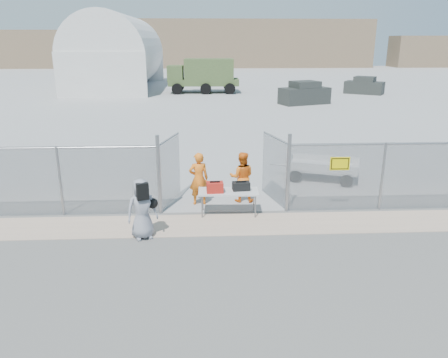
{
  "coord_description": "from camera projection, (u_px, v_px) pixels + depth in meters",
  "views": [
    {
      "loc": [
        -0.62,
        -10.86,
        5.21
      ],
      "look_at": [
        0.0,
        2.0,
        1.1
      ],
      "focal_mm": 35.0,
      "sensor_mm": 36.0,
      "label": 1
    }
  ],
  "objects": [
    {
      "name": "visitor",
      "position": [
        142.0,
        209.0,
        11.81
      ],
      "size": [
        0.97,
        0.8,
        1.69
      ],
      "primitive_type": "imported",
      "rotation": [
        0.0,
        0.0,
        0.36
      ],
      "color": "gray",
      "rests_on": "ground"
    },
    {
      "name": "distant_hills",
      "position": [
        231.0,
        44.0,
        85.02
      ],
      "size": [
        140.0,
        6.0,
        9.0
      ],
      "primitive_type": null,
      "color": "#7F684F",
      "rests_on": "ground"
    },
    {
      "name": "tarmac_inside",
      "position": [
        208.0,
        86.0,
        51.9
      ],
      "size": [
        160.0,
        80.0,
        0.01
      ],
      "primitive_type": "cube",
      "color": "#9C9C9C",
      "rests_on": "ground"
    },
    {
      "name": "security_worker_left",
      "position": [
        199.0,
        179.0,
        14.25
      ],
      "size": [
        0.69,
        0.5,
        1.76
      ],
      "primitive_type": "imported",
      "rotation": [
        0.0,
        0.0,
        3.26
      ],
      "color": "orange",
      "rests_on": "ground"
    },
    {
      "name": "military_truck",
      "position": [
        204.0,
        76.0,
        44.47
      ],
      "size": [
        7.17,
        2.75,
        3.4
      ],
      "primitive_type": null,
      "rotation": [
        0.0,
        0.0,
        -0.02
      ],
      "color": "#475D30",
      "rests_on": "ground"
    },
    {
      "name": "orange_bag",
      "position": [
        215.0,
        187.0,
        13.27
      ],
      "size": [
        0.52,
        0.36,
        0.31
      ],
      "primitive_type": "cube",
      "rotation": [
        0.0,
        0.0,
        0.05
      ],
      "color": "red",
      "rests_on": "folding_table"
    },
    {
      "name": "quonset_hangar",
      "position": [
        117.0,
        51.0,
        48.32
      ],
      "size": [
        9.0,
        18.0,
        8.0
      ],
      "primitive_type": null,
      "color": "silver",
      "rests_on": "ground"
    },
    {
      "name": "folding_table",
      "position": [
        228.0,
        203.0,
        13.55
      ],
      "size": [
        1.86,
        0.83,
        0.78
      ],
      "primitive_type": null,
      "rotation": [
        0.0,
        0.0,
        -0.04
      ],
      "color": "silver",
      "rests_on": "ground"
    },
    {
      "name": "utility_trailer",
      "position": [
        323.0,
        169.0,
        17.01
      ],
      "size": [
        3.88,
        2.9,
        0.84
      ],
      "primitive_type": null,
      "rotation": [
        0.0,
        0.0,
        -0.36
      ],
      "color": "silver",
      "rests_on": "ground"
    },
    {
      "name": "security_worker_right",
      "position": [
        242.0,
        177.0,
        14.52
      ],
      "size": [
        0.89,
        0.72,
        1.71
      ],
      "primitive_type": "imported",
      "rotation": [
        0.0,
        0.0,
        3.05
      ],
      "color": "orange",
      "rests_on": "ground"
    },
    {
      "name": "ground",
      "position": [
        228.0,
        239.0,
        11.94
      ],
      "size": [
        160.0,
        160.0,
        0.0
      ],
      "primitive_type": "plane",
      "color": "#565656"
    },
    {
      "name": "black_duffel",
      "position": [
        241.0,
        186.0,
        13.47
      ],
      "size": [
        0.55,
        0.36,
        0.25
      ],
      "primitive_type": "cube",
      "rotation": [
        0.0,
        0.0,
        0.09
      ],
      "color": "black",
      "rests_on": "folding_table"
    },
    {
      "name": "parked_vehicle_near",
      "position": [
        305.0,
        93.0,
        36.79
      ],
      "size": [
        4.54,
        3.23,
        1.87
      ],
      "primitive_type": null,
      "rotation": [
        0.0,
        0.0,
        0.37
      ],
      "color": "#2E312E",
      "rests_on": "ground"
    },
    {
      "name": "parked_vehicle_mid",
      "position": [
        364.0,
        85.0,
        43.8
      ],
      "size": [
        4.04,
        3.42,
        1.68
      ],
      "primitive_type": null,
      "rotation": [
        0.0,
        0.0,
        -0.57
      ],
      "color": "#2E312E",
      "rests_on": "ground"
    },
    {
      "name": "dirt_strip",
      "position": [
        226.0,
        224.0,
        12.89
      ],
      "size": [
        44.0,
        1.6,
        0.01
      ],
      "primitive_type": "cube",
      "color": "tan",
      "rests_on": "ground"
    },
    {
      "name": "chain_link_fence",
      "position": [
        224.0,
        179.0,
        13.51
      ],
      "size": [
        40.0,
        0.2,
        2.2
      ],
      "primitive_type": null,
      "color": "gray",
      "rests_on": "ground"
    }
  ]
}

